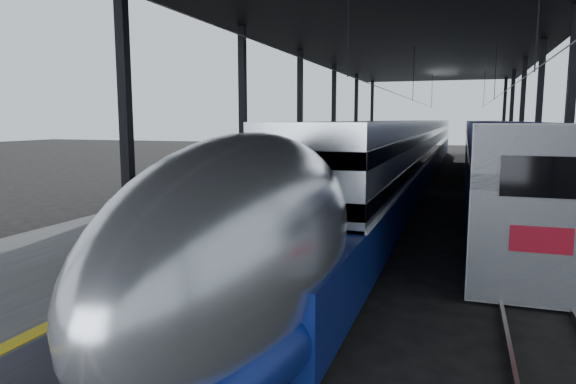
% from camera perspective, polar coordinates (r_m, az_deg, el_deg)
% --- Properties ---
extents(ground, '(160.00, 160.00, 0.00)m').
position_cam_1_polar(ground, '(12.20, -8.46, -12.22)').
color(ground, black).
rests_on(ground, ground).
extents(platform, '(6.00, 80.00, 1.00)m').
position_cam_1_polar(platform, '(31.62, 2.56, 1.30)').
color(platform, '#4C4C4F').
rests_on(platform, ground).
extents(yellow_strip, '(0.30, 80.00, 0.01)m').
position_cam_1_polar(yellow_strip, '(30.90, 7.55, 2.02)').
color(yellow_strip, yellow).
rests_on(yellow_strip, platform).
extents(rails, '(6.52, 80.00, 0.16)m').
position_cam_1_polar(rails, '(30.43, 17.16, -0.12)').
color(rails, slate).
rests_on(rails, ground).
extents(canopy, '(18.00, 75.00, 9.47)m').
position_cam_1_polar(canopy, '(30.73, 12.82, 17.03)').
color(canopy, black).
rests_on(canopy, ground).
extents(tgv_train, '(2.89, 65.20, 4.15)m').
position_cam_1_polar(tgv_train, '(35.42, 13.50, 4.14)').
color(tgv_train, '#B3B6BB').
rests_on(tgv_train, ground).
extents(second_train, '(3.00, 56.05, 4.13)m').
position_cam_1_polar(second_train, '(39.43, 21.36, 4.41)').
color(second_train, navy).
rests_on(second_train, ground).
extents(child, '(0.40, 0.34, 0.93)m').
position_cam_1_polar(child, '(12.06, -14.90, -5.39)').
color(child, '#432316').
rests_on(child, platform).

